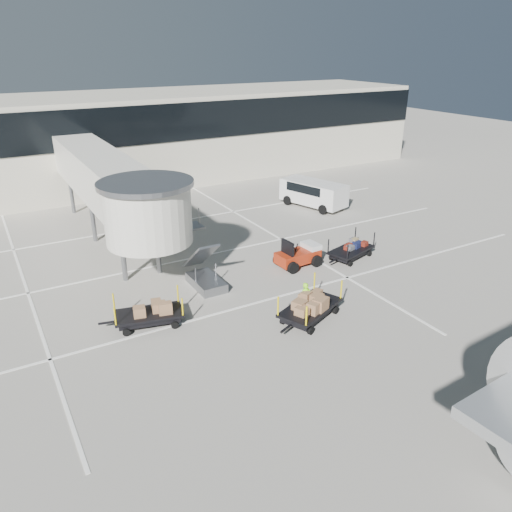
% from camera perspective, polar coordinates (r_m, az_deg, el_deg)
% --- Properties ---
extents(ground, '(140.00, 140.00, 0.00)m').
position_cam_1_polar(ground, '(24.20, 2.35, -7.35)').
color(ground, '#ADA89B').
rests_on(ground, ground).
extents(lane_markings, '(40.00, 30.00, 0.02)m').
position_cam_1_polar(lane_markings, '(31.40, -7.77, -0.08)').
color(lane_markings, white).
rests_on(lane_markings, ground).
extents(terminal, '(64.00, 12.11, 15.20)m').
position_cam_1_polar(terminal, '(49.42, -17.18, 12.63)').
color(terminal, beige).
rests_on(terminal, ground).
extents(jet_bridge, '(5.70, 20.40, 6.03)m').
position_cam_1_polar(jet_bridge, '(31.73, -15.82, 7.68)').
color(jet_bridge, silver).
rests_on(jet_bridge, ground).
extents(baggage_tug, '(2.75, 1.83, 1.76)m').
position_cam_1_polar(baggage_tug, '(29.78, 4.90, 0.05)').
color(baggage_tug, '#98250D').
rests_on(baggage_tug, ground).
extents(suitcase_cart, '(3.84, 2.33, 1.48)m').
position_cam_1_polar(suitcase_cart, '(31.34, 10.84, 0.67)').
color(suitcase_cart, black).
rests_on(suitcase_cart, ground).
extents(box_cart_near, '(4.19, 2.89, 1.64)m').
position_cam_1_polar(box_cart_near, '(24.07, 5.99, -5.81)').
color(box_cart_near, black).
rests_on(box_cart_near, ground).
extents(box_cart_far, '(3.96, 2.24, 1.52)m').
position_cam_1_polar(box_cart_far, '(24.13, -12.41, -6.52)').
color(box_cart_far, black).
rests_on(box_cart_far, ground).
extents(ground_worker, '(0.58, 0.38, 1.58)m').
position_cam_1_polar(ground_worker, '(24.62, 5.72, -4.78)').
color(ground_worker, '#8EFF1A').
rests_on(ground_worker, ground).
extents(minivan, '(3.65, 5.82, 2.05)m').
position_cam_1_polar(minivan, '(40.94, 6.42, 7.34)').
color(minivan, silver).
rests_on(minivan, ground).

